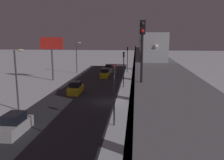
# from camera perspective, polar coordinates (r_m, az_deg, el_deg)

# --- Properties ---
(ground_plane) EXTENTS (240.00, 240.00, 0.00)m
(ground_plane) POSITION_cam_1_polar(r_m,az_deg,el_deg) (33.77, -0.92, -5.23)
(ground_plane) COLOR silver
(avenue_asphalt) EXTENTS (11.00, 80.49, 0.01)m
(avenue_asphalt) POSITION_cam_1_polar(r_m,az_deg,el_deg) (34.55, -8.29, -4.97)
(avenue_asphalt) COLOR #28282D
(avenue_asphalt) RESTS_ON ground_plane
(elevated_railway) EXTENTS (5.00, 80.49, 6.19)m
(elevated_railway) POSITION_cam_1_polar(r_m,az_deg,el_deg) (32.56, 9.45, 3.68)
(elevated_railway) COLOR slate
(elevated_railway) RESTS_ON ground_plane
(subway_train) EXTENTS (2.94, 36.87, 3.40)m
(subway_train) POSITION_cam_1_polar(r_m,az_deg,el_deg) (45.51, 8.63, 8.92)
(subway_train) COLOR #B7BABF
(subway_train) RESTS_ON elevated_railway
(rail_signal) EXTENTS (0.36, 0.41, 4.00)m
(rail_signal) POSITION_cam_1_polar(r_m,az_deg,el_deg) (15.47, 7.28, 9.39)
(rail_signal) COLOR black
(rail_signal) RESTS_ON elevated_railway
(sedan_yellow) EXTENTS (1.91, 4.69, 1.97)m
(sedan_yellow) POSITION_cam_1_polar(r_m,az_deg,el_deg) (53.62, -1.66, 1.56)
(sedan_yellow) COLOR gold
(sedan_yellow) RESTS_ON ground_plane
(sedan_silver) EXTENTS (1.80, 4.53, 1.97)m
(sedan_silver) POSITION_cam_1_polar(r_m,az_deg,el_deg) (24.90, -22.36, -10.00)
(sedan_silver) COLOR #B2B2B7
(sedan_silver) RESTS_ON ground_plane
(sedan_yellow_2) EXTENTS (1.80, 4.14, 1.97)m
(sedan_yellow_2) POSITION_cam_1_polar(r_m,az_deg,el_deg) (38.90, -8.74, -2.02)
(sedan_yellow_2) COLOR gold
(sedan_yellow_2) RESTS_ON ground_plane
(sedan_silver_2) EXTENTS (1.80, 4.28, 1.97)m
(sedan_silver_2) POSITION_cam_1_polar(r_m,az_deg,el_deg) (61.07, -0.74, 2.69)
(sedan_silver_2) COLOR #B2B2B7
(sedan_silver_2) RESTS_ON ground_plane
(traffic_light_near) EXTENTS (0.32, 0.44, 6.40)m
(traffic_light_near) POSITION_cam_1_polar(r_m,az_deg,el_deg) (24.01, 0.52, -1.47)
(traffic_light_near) COLOR #2D2D2D
(traffic_light_near) RESTS_ON ground_plane
(traffic_light_mid) EXTENTS (0.32, 0.44, 6.40)m
(traffic_light_mid) POSITION_cam_1_polar(r_m,az_deg,el_deg) (42.30, 2.81, 3.78)
(traffic_light_mid) COLOR #2D2D2D
(traffic_light_mid) RESTS_ON ground_plane
(traffic_light_far) EXTENTS (0.32, 0.44, 6.40)m
(traffic_light_far) POSITION_cam_1_polar(r_m,az_deg,el_deg) (60.75, 3.72, 5.85)
(traffic_light_far) COLOR #2D2D2D
(traffic_light_far) RESTS_ON ground_plane
(commercial_billboard) EXTENTS (4.80, 0.36, 8.90)m
(commercial_billboard) POSITION_cam_1_polar(r_m,az_deg,el_deg) (50.55, -14.28, 7.58)
(commercial_billboard) COLOR #4C4C51
(commercial_billboard) RESTS_ON ground_plane
(street_lamp_near) EXTENTS (1.35, 0.44, 7.65)m
(street_lamp_near) POSITION_cam_1_polar(r_m,az_deg,el_deg) (31.10, -21.72, 1.71)
(street_lamp_near) COLOR #38383D
(street_lamp_near) RESTS_ON ground_plane
(street_lamp_far) EXTENTS (1.35, 0.44, 7.65)m
(street_lamp_far) POSITION_cam_1_polar(r_m,az_deg,el_deg) (59.19, -8.32, 6.23)
(street_lamp_far) COLOR #38383D
(street_lamp_far) RESTS_ON ground_plane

